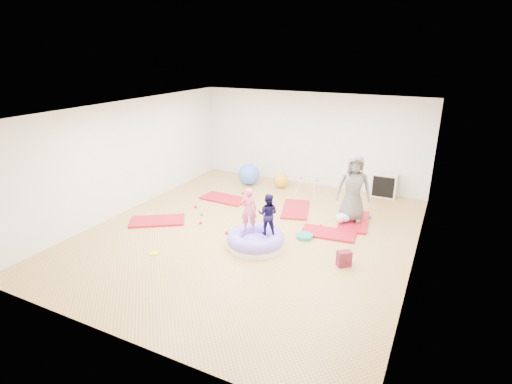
% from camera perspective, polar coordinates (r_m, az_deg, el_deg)
% --- Properties ---
extents(room, '(7.01, 8.01, 2.81)m').
position_cam_1_polar(room, '(8.70, -0.88, 2.50)').
color(room, tan).
rests_on(room, ground).
extents(gym_mat_front_left, '(1.44, 1.26, 0.05)m').
position_cam_1_polar(gym_mat_front_left, '(10.06, -13.93, -4.02)').
color(gym_mat_front_left, red).
rests_on(gym_mat_front_left, ground).
extents(gym_mat_mid_left, '(1.32, 0.71, 0.05)m').
position_cam_1_polar(gym_mat_mid_left, '(11.22, -4.57, -0.95)').
color(gym_mat_mid_left, red).
rests_on(gym_mat_mid_left, ground).
extents(gym_mat_center_back, '(1.00, 1.44, 0.05)m').
position_cam_1_polar(gym_mat_center_back, '(10.50, 5.66, -2.46)').
color(gym_mat_center_back, red).
rests_on(gym_mat_center_back, ground).
extents(gym_mat_right, '(1.27, 0.74, 0.05)m').
position_cam_1_polar(gym_mat_right, '(9.28, 10.30, -5.82)').
color(gym_mat_right, red).
rests_on(gym_mat_right, ground).
extents(gym_mat_rear_right, '(0.86, 1.43, 0.06)m').
position_cam_1_polar(gym_mat_rear_right, '(10.03, 13.81, -4.06)').
color(gym_mat_rear_right, red).
rests_on(gym_mat_rear_right, ground).
extents(inflatable_cushion, '(1.23, 1.23, 0.39)m').
position_cam_1_polar(inflatable_cushion, '(8.54, -0.07, -6.89)').
color(inflatable_cushion, white).
rests_on(inflatable_cushion, ground).
extents(child_pink, '(0.42, 0.37, 0.96)m').
position_cam_1_polar(child_pink, '(8.41, -1.04, -2.23)').
color(child_pink, '#E05271').
rests_on(child_pink, inflatable_cushion).
extents(child_navy, '(0.49, 0.42, 0.90)m').
position_cam_1_polar(child_navy, '(8.26, 1.71, -2.89)').
color(child_navy, black).
rests_on(child_navy, inflatable_cushion).
extents(adult_caregiver, '(0.92, 0.73, 1.63)m').
position_cam_1_polar(adult_caregiver, '(9.74, 13.76, 0.55)').
color(adult_caregiver, '#545454').
rests_on(adult_caregiver, gym_mat_rear_right).
extents(infant, '(0.36, 0.37, 0.21)m').
position_cam_1_polar(infant, '(9.80, 12.21, -3.63)').
color(infant, '#B3CFF6').
rests_on(infant, gym_mat_rear_right).
extents(ball_pit_balls, '(4.37, 2.57, 0.08)m').
position_cam_1_polar(ball_pit_balls, '(10.06, -0.81, -3.32)').
color(ball_pit_balls, blue).
rests_on(ball_pit_balls, ground).
extents(exercise_ball_blue, '(0.65, 0.65, 0.65)m').
position_cam_1_polar(exercise_ball_blue, '(12.34, -1.01, 2.53)').
color(exercise_ball_blue, blue).
rests_on(exercise_ball_blue, ground).
extents(exercise_ball_orange, '(0.45, 0.45, 0.45)m').
position_cam_1_polar(exercise_ball_orange, '(12.11, 3.62, 1.65)').
color(exercise_ball_orange, orange).
rests_on(exercise_ball_orange, ground).
extents(infant_play_gym, '(0.65, 0.62, 0.50)m').
position_cam_1_polar(infant_play_gym, '(11.52, 7.54, 1.14)').
color(infant_play_gym, beige).
rests_on(infant_play_gym, ground).
extents(cube_shelf, '(0.68, 0.34, 0.68)m').
position_cam_1_polar(cube_shelf, '(11.85, 17.83, 0.90)').
color(cube_shelf, beige).
rests_on(cube_shelf, ground).
extents(balance_disc, '(0.38, 0.38, 0.08)m').
position_cam_1_polar(balance_disc, '(9.02, 6.91, -6.31)').
color(balance_disc, '#1E8475').
rests_on(balance_disc, ground).
extents(backpack, '(0.31, 0.30, 0.31)m').
position_cam_1_polar(backpack, '(8.02, 12.46, -9.28)').
color(backpack, '#B4163B').
rests_on(backpack, ground).
extents(yellow_toy, '(0.19, 0.19, 0.03)m').
position_cam_1_polar(yellow_toy, '(8.58, -14.36, -8.49)').
color(yellow_toy, '#E9F603').
rests_on(yellow_toy, ground).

